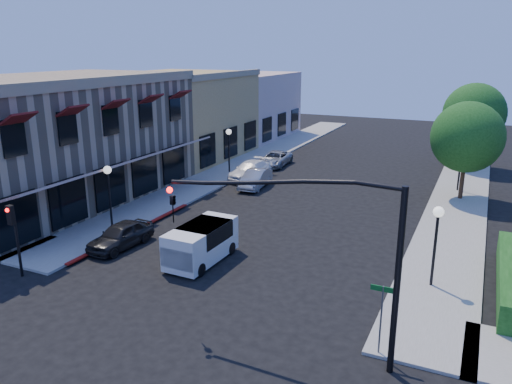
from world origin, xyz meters
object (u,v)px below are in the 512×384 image
at_px(lamppost_left_near, 108,181).
at_px(parked_car_d, 275,159).
at_px(street_tree_b, 474,114).
at_px(signal_mast_arm, 329,238).
at_px(parked_car_a, 121,235).
at_px(parked_car_b, 255,179).
at_px(lamppost_left_far, 229,140).
at_px(lamppost_right_far, 461,153).
at_px(secondary_signal, 14,227).
at_px(white_van, 201,241).
at_px(street_name_sign, 382,309).
at_px(street_tree_a, 467,137).
at_px(lamppost_right_near, 437,226).
at_px(parked_car_c, 250,170).

distance_m(lamppost_left_near, parked_car_d, 18.27).
distance_m(street_tree_b, signal_mast_arm, 30.65).
bearing_deg(parked_car_a, parked_car_b, 87.70).
relative_size(lamppost_left_far, lamppost_right_far, 1.00).
bearing_deg(lamppost_left_near, secondary_signal, -85.66).
relative_size(signal_mast_arm, white_van, 1.96).
bearing_deg(street_name_sign, signal_mast_arm, -156.80).
distance_m(street_tree_a, lamppost_left_near, 22.30).
xyz_separation_m(signal_mast_arm, parked_car_a, (-12.06, 4.50, -3.44)).
relative_size(street_tree_b, white_van, 1.72).
bearing_deg(street_tree_a, lamppost_left_far, 180.00).
height_order(street_tree_b, signal_mast_arm, street_tree_b).
bearing_deg(lamppost_left_far, signal_mast_arm, -55.00).
bearing_deg(signal_mast_arm, lamppost_right_near, 67.88).
xyz_separation_m(street_tree_b, lamppost_left_far, (-17.30, -10.00, -1.81)).
relative_size(lamppost_right_near, lamppost_right_far, 1.00).
bearing_deg(secondary_signal, lamppost_right_far, 53.86).
height_order(secondary_signal, street_name_sign, secondary_signal).
distance_m(lamppost_left_near, parked_car_c, 13.42).
bearing_deg(signal_mast_arm, parked_car_d, 116.20).
bearing_deg(parked_car_d, parked_car_b, -81.07).
bearing_deg(lamppost_left_near, lamppost_right_far, 43.26).
height_order(street_tree_b, lamppost_left_near, street_tree_b).
bearing_deg(parked_car_c, parked_car_a, -86.12).
height_order(signal_mast_arm, parked_car_d, signal_mast_arm).
distance_m(lamppost_left_near, lamppost_left_far, 14.00).
bearing_deg(signal_mast_arm, parked_car_a, 159.51).
bearing_deg(lamppost_left_near, lamppost_left_far, 90.00).
xyz_separation_m(street_tree_a, lamppost_right_far, (-0.30, 2.00, -1.46)).
bearing_deg(parked_car_b, lamppost_right_near, -44.41).
relative_size(street_tree_b, parked_car_a, 1.86).
bearing_deg(parked_car_d, lamppost_left_far, -122.28).
xyz_separation_m(signal_mast_arm, lamppost_left_far, (-14.36, 20.50, -1.35)).
relative_size(street_name_sign, parked_car_c, 0.54).
distance_m(signal_mast_arm, parked_car_b, 20.78).
xyz_separation_m(lamppost_left_near, parked_car_b, (3.70, 11.00, -2.09)).
relative_size(lamppost_left_near, parked_car_c, 0.78).
height_order(lamppost_left_far, parked_car_a, lamppost_left_far).
distance_m(lamppost_left_far, parked_car_a, 16.30).
bearing_deg(lamppost_right_near, street_tree_b, 89.28).
height_order(street_tree_b, parked_car_a, street_tree_b).
bearing_deg(secondary_signal, street_tree_b, 61.23).
height_order(signal_mast_arm, lamppost_left_far, signal_mast_arm).
distance_m(lamppost_right_far, parked_car_d, 14.99).
relative_size(secondary_signal, parked_car_c, 0.72).
relative_size(street_tree_b, parked_car_b, 1.79).
bearing_deg(parked_car_b, parked_car_c, 119.45).
bearing_deg(parked_car_c, street_name_sign, -50.12).
xyz_separation_m(street_tree_b, street_name_sign, (-1.30, -29.80, -2.85)).
xyz_separation_m(secondary_signal, lamppost_left_near, (-0.50, 6.59, 0.42)).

